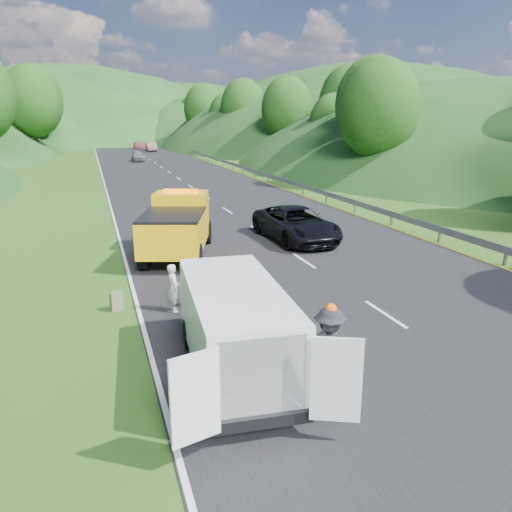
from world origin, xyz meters
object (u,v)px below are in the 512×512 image
object	(u,v)px
worker	(327,390)
suitcase	(117,301)
white_van	(234,324)
woman	(174,311)
passing_suv	(296,240)
tow_truck	(178,225)
child	(205,308)
spare_tire	(273,400)

from	to	relation	value
worker	suitcase	size ratio (longest dim) A/B	3.24
white_van	suitcase	bearing A→B (deg)	120.61
woman	passing_suv	distance (m)	10.00
tow_truck	white_van	bearing A→B (deg)	-74.92
woman	worker	world-z (taller)	worker
passing_suv	woman	bearing A→B (deg)	-136.94
child	worker	world-z (taller)	worker
spare_tire	passing_suv	world-z (taller)	passing_suv
tow_truck	suitcase	distance (m)	6.44
woman	worker	size ratio (longest dim) A/B	0.78
tow_truck	white_van	size ratio (longest dim) A/B	1.06
worker	passing_suv	size ratio (longest dim) A/B	0.33
woman	suitcase	size ratio (longest dim) A/B	2.52
white_van	child	bearing A→B (deg)	91.18
white_van	child	distance (m)	4.30
woman	white_van	bearing A→B (deg)	-171.74
white_van	worker	size ratio (longest dim) A/B	3.29
worker	spare_tire	xyz separation A→B (m)	(-1.23, 0.00, 0.00)
tow_truck	woman	xyz separation A→B (m)	(-1.22, -6.31, -1.29)
tow_truck	woman	distance (m)	6.56
suitcase	child	bearing A→B (deg)	-14.01
white_van	worker	world-z (taller)	white_van
woman	suitcase	world-z (taller)	woman
tow_truck	child	distance (m)	6.46
worker	suitcase	xyz separation A→B (m)	(-4.00, 6.15, 0.29)
suitcase	spare_tire	world-z (taller)	suitcase
woman	child	world-z (taller)	woman
child	spare_tire	bearing A→B (deg)	-51.02
child	passing_suv	distance (m)	9.38
child	worker	distance (m)	5.69
tow_truck	passing_suv	world-z (taller)	tow_truck
woman	passing_suv	bearing A→B (deg)	-45.21
worker	passing_suv	xyz separation A→B (m)	(4.55, 12.74, 0.00)
tow_truck	white_van	world-z (taller)	tow_truck
suitcase	spare_tire	size ratio (longest dim) A/B	0.93
child	white_van	bearing A→B (deg)	-56.41
suitcase	spare_tire	distance (m)	6.75
woman	worker	distance (m)	6.01
spare_tire	child	bearing A→B (deg)	92.04
white_van	suitcase	size ratio (longest dim) A/B	10.64
suitcase	passing_suv	xyz separation A→B (m)	(8.56, 6.59, -0.29)
white_van	suitcase	world-z (taller)	white_van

